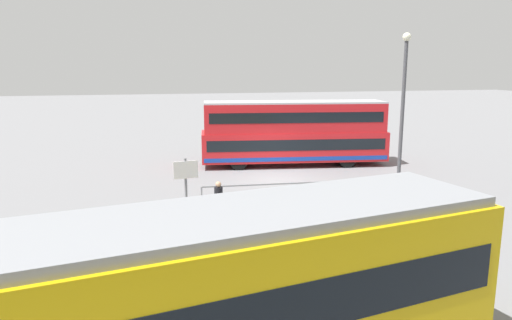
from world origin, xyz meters
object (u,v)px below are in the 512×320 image
double_decker_bus (294,133)px  tram_yellow (117,319)px  pedestrian_near_railing (219,200)px  info_sign (186,179)px  street_lamp (403,105)px

double_decker_bus → tram_yellow: double_decker_bus is taller
pedestrian_near_railing → info_sign: size_ratio=0.67×
tram_yellow → pedestrian_near_railing: tram_yellow is taller
pedestrian_near_railing → street_lamp: street_lamp is taller
tram_yellow → street_lamp: bearing=-136.5°
pedestrian_near_railing → street_lamp: (-8.26, -1.37, 3.27)m
street_lamp → pedestrian_near_railing: bearing=9.4°
info_sign → street_lamp: bearing=-175.5°
tram_yellow → pedestrian_near_railing: size_ratio=9.01×
tram_yellow → pedestrian_near_railing: (-3.17, -9.49, -0.79)m
double_decker_bus → pedestrian_near_railing: (6.08, 9.73, -1.01)m
info_sign → street_lamp: 9.78m
info_sign → pedestrian_near_railing: bearing=151.6°
double_decker_bus → pedestrian_near_railing: size_ratio=6.78×
street_lamp → info_sign: bearing=4.5°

